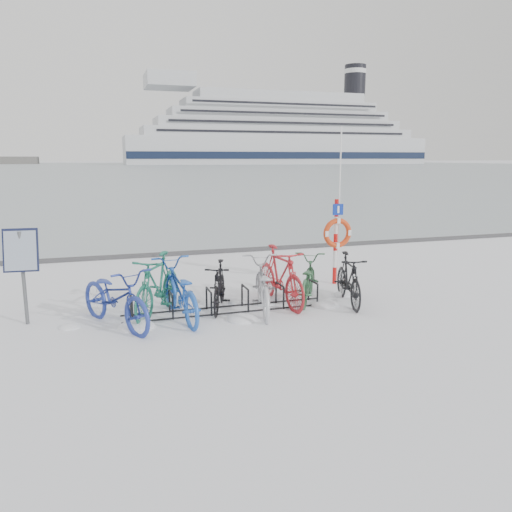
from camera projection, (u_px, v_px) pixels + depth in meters
The scene contains 16 objects.
ground at pixel (227, 311), 9.66m from camera, with size 900.00×900.00×0.00m, color white.
ice_sheet at pixel (105, 167), 154.78m from camera, with size 400.00×298.00×0.02m, color #A1AEB6.
quay_edge at pixel (180, 253), 15.18m from camera, with size 400.00×0.25×0.10m, color #3F3F42.
bike_rack at pixel (227, 302), 9.63m from camera, with size 4.00×0.48×0.46m.
info_board at pixel (21, 256), 8.63m from camera, with size 0.59×0.27×1.72m.
lifebuoy_station at pixel (337, 233), 11.45m from camera, with size 0.69×0.21×3.60m.
cruise_ferry at pixel (277, 137), 229.40m from camera, with size 139.42×26.29×45.81m.
bike_0 at pixel (115, 295), 8.68m from camera, with size 0.74×2.14×1.12m, color navy.
bike_1 at pixel (158, 284), 9.33m from camera, with size 0.56×1.99×1.19m, color #1D6952.
bike_2 at pixel (179, 289), 9.14m from camera, with size 0.73×2.09×1.10m, color blue.
bike_3 at pixel (219, 285), 9.71m from camera, with size 0.45×1.61×0.97m, color black.
bike_4 at pixel (262, 284), 9.57m from camera, with size 0.70×2.01×1.06m, color #B3B4BB.
bike_5 at pixel (280, 275), 10.01m from camera, with size 0.57×2.01×1.21m, color #B02228.
bike_6 at pixel (307, 277), 10.32m from camera, with size 0.63×1.82×0.95m, color #2F603B.
bike_7 at pixel (349, 278), 10.06m from camera, with size 0.50×1.76×1.06m, color black.
snow_drifts at pixel (235, 311), 9.64m from camera, with size 5.92×1.95×0.22m.
Camera 1 is at (-2.24, -9.02, 2.91)m, focal length 35.00 mm.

